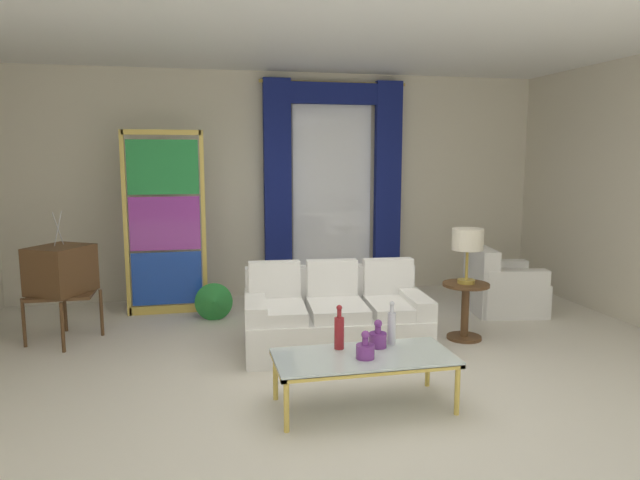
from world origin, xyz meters
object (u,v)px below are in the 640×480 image
object	(u,v)px
vintage_tv	(61,272)
round_side_table	(465,306)
bottle_amber_squat	(366,349)
stained_glass_divider	(165,227)
armchair_white	(500,288)
table_lamp_brass	(468,242)
bottle_blue_decanter	(392,327)
coffee_table	(364,360)
bottle_ruby_flask	(378,338)
bottle_crystal_tall	(339,331)
couch_white_long	(334,318)
peacock_figurine	(214,303)

from	to	relation	value
vintage_tv	round_side_table	distance (m)	4.17
bottle_amber_squat	stained_glass_divider	distance (m)	3.53
armchair_white	table_lamp_brass	bearing A→B (deg)	-135.40
bottle_blue_decanter	bottle_amber_squat	bearing A→B (deg)	-137.71
table_lamp_brass	coffee_table	bearing A→B (deg)	-137.81
bottle_ruby_flask	armchair_white	bearing A→B (deg)	43.04
bottle_amber_squat	bottle_crystal_tall	bearing A→B (deg)	119.44
coffee_table	round_side_table	size ratio (longest dim) A/B	2.28
couch_white_long	vintage_tv	bearing A→B (deg)	163.23
vintage_tv	bottle_blue_decanter	bearing A→B (deg)	-34.59
coffee_table	table_lamp_brass	distance (m)	2.13
vintage_tv	peacock_figurine	bearing A→B (deg)	14.61
bottle_amber_squat	table_lamp_brass	xyz separation A→B (m)	(1.51, 1.43, 0.55)
bottle_crystal_tall	round_side_table	bearing A→B (deg)	35.53
bottle_blue_decanter	round_side_table	world-z (taller)	bottle_blue_decanter
coffee_table	stained_glass_divider	distance (m)	3.49
bottle_blue_decanter	bottle_amber_squat	distance (m)	0.40
vintage_tv	table_lamp_brass	xyz separation A→B (m)	(4.07, -0.81, 0.30)
bottle_blue_decanter	vintage_tv	distance (m)	3.48
coffee_table	bottle_crystal_tall	bearing A→B (deg)	128.51
table_lamp_brass	bottle_ruby_flask	bearing A→B (deg)	-138.07
bottle_amber_squat	couch_white_long	bearing A→B (deg)	85.63
armchair_white	stained_glass_divider	xyz separation A→B (m)	(-3.99, 0.78, 0.77)
bottle_crystal_tall	peacock_figurine	bearing A→B (deg)	110.36
bottle_crystal_tall	table_lamp_brass	bearing A→B (deg)	35.53
bottle_blue_decanter	bottle_ruby_flask	bearing A→B (deg)	-160.81
peacock_figurine	stained_glass_divider	bearing A→B (deg)	138.76
bottle_blue_decanter	bottle_amber_squat	size ratio (longest dim) A/B	1.66
coffee_table	table_lamp_brass	bearing A→B (deg)	42.19
armchair_white	table_lamp_brass	distance (m)	1.48
coffee_table	bottle_crystal_tall	world-z (taller)	bottle_crystal_tall
vintage_tv	couch_white_long	bearing A→B (deg)	-16.77
bottle_amber_squat	armchair_white	world-z (taller)	armchair_white
bottle_crystal_tall	bottle_ruby_flask	size ratio (longest dim) A/B	1.57
bottle_blue_decanter	bottle_amber_squat	world-z (taller)	bottle_blue_decanter
bottle_amber_squat	vintage_tv	xyz separation A→B (m)	(-2.57, 2.24, 0.25)
coffee_table	table_lamp_brass	size ratio (longest dim) A/B	2.38
coffee_table	bottle_amber_squat	bearing A→B (deg)	-94.70
couch_white_long	bottle_blue_decanter	size ratio (longest dim) A/B	5.17
bottle_ruby_flask	round_side_table	world-z (taller)	bottle_ruby_flask
bottle_crystal_tall	armchair_white	size ratio (longest dim) A/B	0.37
bottle_ruby_flask	round_side_table	xyz separation A→B (m)	(1.34, 1.21, -0.13)
couch_white_long	round_side_table	xyz separation A→B (m)	(1.40, -0.00, 0.05)
couch_white_long	bottle_crystal_tall	bearing A→B (deg)	-101.98
table_lamp_brass	peacock_figurine	bearing A→B (deg)	154.49
bottle_amber_squat	armchair_white	xyz separation A→B (m)	(2.42, 2.33, -0.19)
vintage_tv	peacock_figurine	world-z (taller)	vintage_tv
couch_white_long	coffee_table	xyz separation A→B (m)	(-0.10, -1.37, 0.07)
vintage_tv	bottle_ruby_flask	bearing A→B (deg)	-36.44
bottle_blue_decanter	armchair_white	bearing A→B (deg)	44.10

